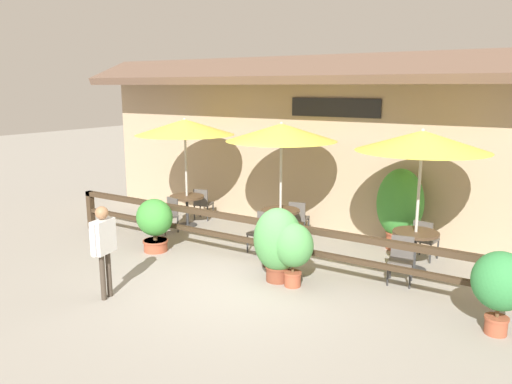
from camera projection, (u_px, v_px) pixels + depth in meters
ground_plane at (237, 285)px, 8.94m from camera, size 60.00×60.00×0.00m
building_facade at (334, 143)px, 11.88m from camera, size 14.28×1.49×4.23m
patio_railing at (268, 233)px, 9.66m from camera, size 10.40×0.14×0.95m
patio_umbrella_near at (185, 127)px, 12.22m from camera, size 2.44×2.44×2.73m
dining_table_near at (187, 202)px, 12.62m from camera, size 0.87×0.87×0.78m
chair_near_streetside at (169, 214)px, 12.07m from camera, size 0.50×0.50×0.84m
chair_near_wallside at (203, 202)px, 13.25m from camera, size 0.51×0.51×0.84m
patio_umbrella_middle at (281, 132)px, 10.82m from camera, size 2.44×2.44×2.73m
dining_table_middle at (280, 216)px, 11.21m from camera, size 0.87×0.87×0.78m
chair_middle_streetside at (262, 230)px, 10.67m from camera, size 0.45×0.45×0.84m
chair_middle_wallside at (298, 217)px, 11.80m from camera, size 0.49×0.49×0.84m
patio_umbrella_far at (422, 141)px, 9.11m from camera, size 2.44×2.44×2.73m
dining_table_far at (415, 240)px, 9.50m from camera, size 0.87×0.87×0.78m
chair_far_streetside at (401, 258)px, 8.97m from camera, size 0.49×0.49×0.84m
chair_far_wallside at (425, 238)px, 10.13m from camera, size 0.48×0.48×0.84m
potted_plant_broad_leaf at (500, 284)px, 7.01m from camera, size 0.79×0.71×1.23m
potted_plant_entrance_palm at (278, 242)px, 8.98m from camera, size 0.91×0.82×1.36m
potted_plant_small_flowering at (155, 221)px, 10.63m from camera, size 0.80×0.72×1.15m
potted_plant_corner_fern at (293, 247)px, 8.73m from camera, size 0.73×0.66×1.16m
potted_plant_tall_tropical at (400, 206)px, 10.72m from camera, size 1.00×0.90×1.78m
pedestrian at (103, 240)px, 8.17m from camera, size 0.27×0.55×1.58m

